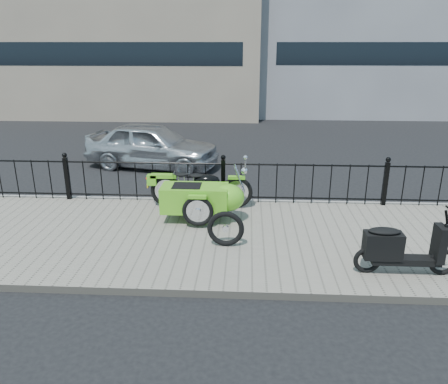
# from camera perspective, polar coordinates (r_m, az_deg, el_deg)

# --- Properties ---
(ground) EXTENTS (120.00, 120.00, 0.00)m
(ground) POSITION_cam_1_polar(r_m,az_deg,el_deg) (8.58, -0.59, -5.02)
(ground) COLOR black
(ground) RESTS_ON ground
(sidewalk) EXTENTS (30.00, 3.80, 0.12)m
(sidewalk) POSITION_cam_1_polar(r_m,az_deg,el_deg) (8.10, -0.83, -6.07)
(sidewalk) COLOR gray
(sidewalk) RESTS_ON ground
(curb) EXTENTS (30.00, 0.10, 0.12)m
(curb) POSITION_cam_1_polar(r_m,az_deg,el_deg) (9.89, -0.05, -1.31)
(curb) COLOR gray
(curb) RESTS_ON ground
(iron_fence) EXTENTS (14.11, 0.11, 1.08)m
(iron_fence) POSITION_cam_1_polar(r_m,az_deg,el_deg) (9.58, -0.10, 1.36)
(iron_fence) COLOR black
(iron_fence) RESTS_ON sidewalk
(motorcycle_sidecar) EXTENTS (2.28, 1.48, 0.98)m
(motorcycle_sidecar) POSITION_cam_1_polar(r_m,az_deg,el_deg) (8.70, -2.57, -0.47)
(motorcycle_sidecar) COLOR black
(motorcycle_sidecar) RESTS_ON sidewalk
(scooter) EXTENTS (1.55, 0.45, 1.05)m
(scooter) POSITION_cam_1_polar(r_m,az_deg,el_deg) (7.15, 21.93, -6.93)
(scooter) COLOR black
(scooter) RESTS_ON sidewalk
(spare_tire) EXTENTS (0.65, 0.11, 0.64)m
(spare_tire) POSITION_cam_1_polar(r_m,az_deg,el_deg) (7.55, 0.22, -4.82)
(spare_tire) COLOR black
(spare_tire) RESTS_ON sidewalk
(sedan_car) EXTENTS (4.10, 2.36, 1.31)m
(sedan_car) POSITION_cam_1_polar(r_m,az_deg,el_deg) (12.89, -9.36, 6.03)
(sedan_car) COLOR #B8BBC0
(sedan_car) RESTS_ON ground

